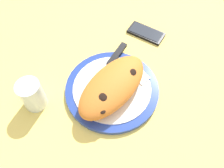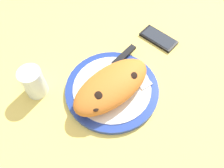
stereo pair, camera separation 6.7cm
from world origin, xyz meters
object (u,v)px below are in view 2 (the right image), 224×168
(fork, at_px, (134,91))
(knife, at_px, (117,62))
(plate, at_px, (112,89))
(water_glass, at_px, (34,83))
(calzone, at_px, (112,86))
(smartphone, at_px, (159,38))

(fork, distance_m, knife, 0.12)
(plate, xyz_separation_m, water_glass, (-0.17, 0.16, 0.03))
(knife, height_order, water_glass, water_glass)
(calzone, relative_size, knife, 1.05)
(fork, relative_size, knife, 0.63)
(smartphone, height_order, water_glass, water_glass)
(knife, bearing_deg, calzone, -142.72)
(calzone, xyz_separation_m, smartphone, (0.28, 0.05, -0.05))
(calzone, height_order, knife, calzone)
(fork, bearing_deg, calzone, 138.10)
(knife, distance_m, water_glass, 0.26)
(smartphone, bearing_deg, calzone, -169.14)
(plate, distance_m, water_glass, 0.23)
(plate, bearing_deg, knife, 36.62)
(calzone, height_order, fork, calzone)
(plate, xyz_separation_m, knife, (0.08, 0.06, 0.01))
(plate, height_order, knife, knife)
(smartphone, relative_size, water_glass, 1.40)
(calzone, distance_m, knife, 0.11)
(calzone, bearing_deg, knife, 37.28)
(plate, relative_size, smartphone, 2.12)
(plate, height_order, smartphone, plate)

